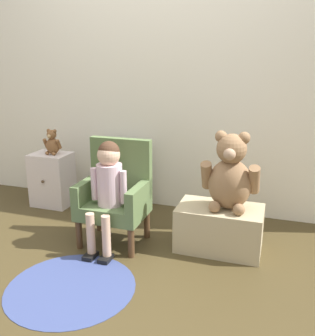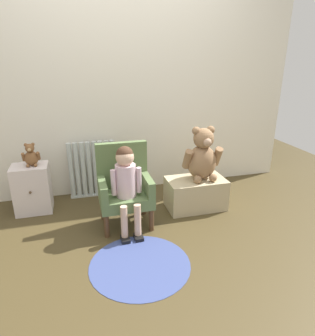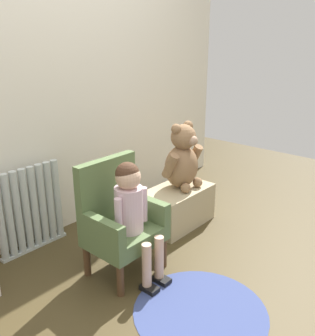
{
  "view_description": "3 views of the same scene",
  "coord_description": "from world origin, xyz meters",
  "views": [
    {
      "loc": [
        0.94,
        -1.67,
        1.25
      ],
      "look_at": [
        0.19,
        0.57,
        0.56
      ],
      "focal_mm": 40.0,
      "sensor_mm": 36.0,
      "label": 1
    },
    {
      "loc": [
        -0.46,
        -1.82,
        1.42
      ],
      "look_at": [
        0.18,
        0.51,
        0.51
      ],
      "focal_mm": 32.0,
      "sensor_mm": 36.0,
      "label": 2
    },
    {
      "loc": [
        -1.52,
        -0.99,
        1.42
      ],
      "look_at": [
        0.29,
        0.59,
        0.57
      ],
      "focal_mm": 40.0,
      "sensor_mm": 36.0,
      "label": 3
    }
  ],
  "objects": [
    {
      "name": "back_wall",
      "position": [
        0.0,
        1.31,
        1.2
      ],
      "size": [
        3.8,
        0.05,
        2.4
      ],
      "primitive_type": "cube",
      "color": "silver",
      "rests_on": "ground_plane"
    },
    {
      "name": "large_teddy_bear",
      "position": [
        0.66,
        0.65,
        0.53
      ],
      "size": [
        0.37,
        0.26,
        0.51
      ],
      "color": "#8E6A48",
      "rests_on": "low_bench"
    },
    {
      "name": "radiator",
      "position": [
        -0.34,
        1.19,
        0.3
      ],
      "size": [
        0.5,
        0.05,
        0.6
      ],
      "color": "#B6BFBD",
      "rests_on": "ground_plane"
    },
    {
      "name": "child_figure",
      "position": [
        -0.11,
        0.44,
        0.48
      ],
      "size": [
        0.25,
        0.35,
        0.74
      ],
      "color": "beige",
      "rests_on": "ground_plane"
    },
    {
      "name": "low_bench",
      "position": [
        0.6,
        0.65,
        0.15
      ],
      "size": [
        0.56,
        0.33,
        0.3
      ],
      "primitive_type": "cube",
      "color": "tan",
      "rests_on": "ground_plane"
    },
    {
      "name": "floor_rug",
      "position": [
        -0.11,
        -0.07,
        0.0
      ],
      "size": [
        0.73,
        0.73,
        0.01
      ],
      "primitive_type": "cylinder",
      "color": "#38467C",
      "rests_on": "ground_plane"
    },
    {
      "name": "ground_plane",
      "position": [
        0.0,
        0.0,
        0.0
      ],
      "size": [
        6.0,
        6.0,
        0.0
      ],
      "primitive_type": "plane",
      "color": "#42361D"
    },
    {
      "name": "child_armchair",
      "position": [
        -0.11,
        0.55,
        0.35
      ],
      "size": [
        0.45,
        0.36,
        0.72
      ],
      "color": "#556C40",
      "rests_on": "ground_plane"
    }
  ]
}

